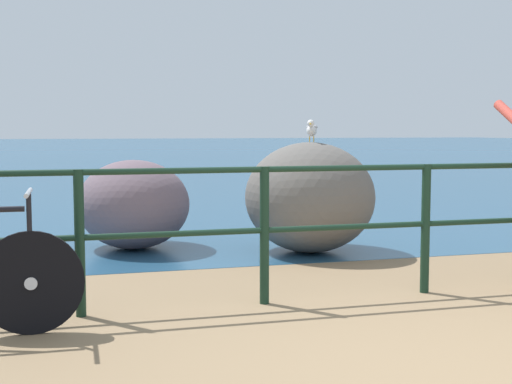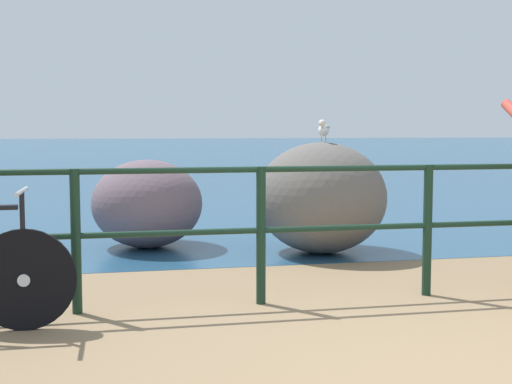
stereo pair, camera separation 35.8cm
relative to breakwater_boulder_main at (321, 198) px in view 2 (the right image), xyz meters
The scene contains 6 objects.
ground_plane 16.15m from the breakwater_boulder_main, 91.50° to the left, with size 120.00×120.00×0.10m, color #846B4C.
sea_surface 44.39m from the breakwater_boulder_main, 90.55° to the left, with size 120.00×90.00×0.01m, color navy.
promenade_railing 2.05m from the breakwater_boulder_main, 101.92° to the right, with size 9.34×0.07×1.02m.
breakwater_boulder_main is the anchor object (origin of this frame).
breakwater_boulder_left 1.91m from the breakwater_boulder_main, 157.67° to the left, with size 1.20×1.34×0.96m.
seagull 0.72m from the breakwater_boulder_main, 58.97° to the left, with size 0.22×0.33×0.23m.
Camera 2 is at (-1.77, -3.17, 1.29)m, focal length 49.56 mm.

